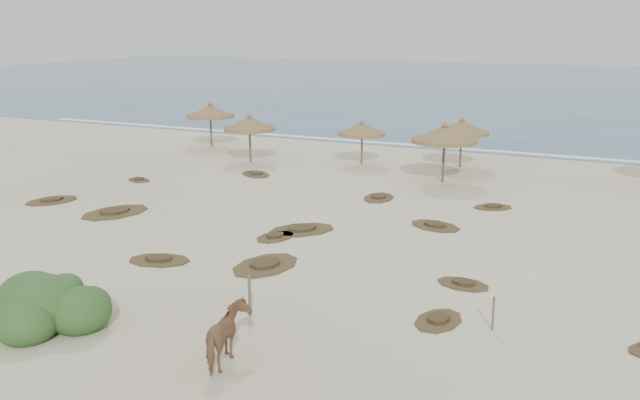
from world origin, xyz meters
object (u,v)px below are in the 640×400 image
at_px(palapa_1, 250,124).
at_px(horse, 227,337).
at_px(palapa_0, 210,112).
at_px(bush, 45,307).

distance_m(palapa_1, horse, 25.59).
bearing_deg(palapa_0, horse, -55.77).
height_order(palapa_0, bush, palapa_0).
height_order(palapa_1, bush, palapa_1).
bearing_deg(palapa_0, bush, -65.46).
distance_m(palapa_0, palapa_1, 6.18).
bearing_deg(palapa_0, palapa_1, -35.02).
distance_m(palapa_0, bush, 28.60).
height_order(horse, bush, horse).
bearing_deg(palapa_1, bush, -73.14).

